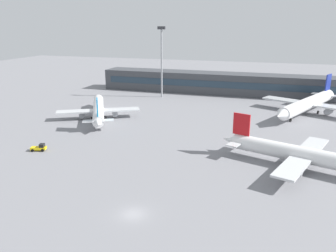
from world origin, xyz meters
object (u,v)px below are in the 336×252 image
(airplane_mid, at_px, (98,109))
(airplane_far, at_px, (308,104))
(floodlight_tower_west, at_px, (162,58))
(baggage_tug_yellow, at_px, (39,148))
(airplane_near, at_px, (309,156))

(airplane_mid, relative_size, airplane_far, 0.79)
(floodlight_tower_west, bearing_deg, baggage_tug_yellow, -96.43)
(airplane_near, relative_size, floodlight_tower_west, 1.36)
(airplane_far, height_order, baggage_tug_yellow, airplane_far)
(airplane_mid, xyz_separation_m, baggage_tug_yellow, (1.29, -31.98, -2.08))
(baggage_tug_yellow, xyz_separation_m, floodlight_tower_west, (7.86, 69.72, 15.58))
(airplane_mid, relative_size, baggage_tug_yellow, 8.94)
(airplane_far, bearing_deg, floodlight_tower_west, 168.45)
(baggage_tug_yellow, bearing_deg, airplane_far, 42.12)
(airplane_mid, distance_m, baggage_tug_yellow, 32.08)
(airplane_far, relative_size, baggage_tug_yellow, 11.36)
(airplane_far, bearing_deg, airplane_near, -93.26)
(airplane_far, xyz_separation_m, floodlight_tower_west, (-56.47, 11.54, 12.83))
(floodlight_tower_west, bearing_deg, airplane_near, -49.13)
(baggage_tug_yellow, height_order, floodlight_tower_west, floodlight_tower_west)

